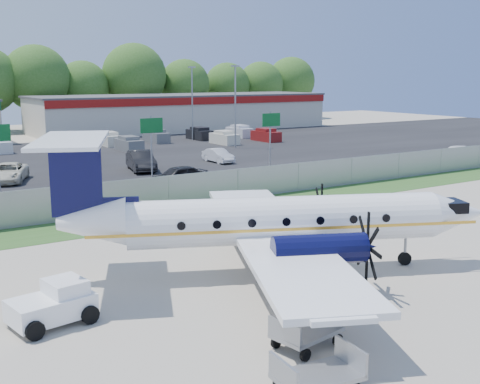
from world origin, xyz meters
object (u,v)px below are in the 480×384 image
pushback_tug (55,304)px  baggage_cart_far (307,331)px  baggage_cart_near (318,375)px  aircraft (275,220)px

pushback_tug → baggage_cart_far: bearing=-45.1°
baggage_cart_near → baggage_cart_far: baggage_cart_near is taller
pushback_tug → baggage_cart_near: bearing=-61.9°
aircraft → pushback_tug: size_ratio=6.48×
baggage_cart_far → pushback_tug: bearing=134.9°
aircraft → baggage_cart_near: (-4.80, -8.46, -1.65)m
aircraft → pushback_tug: 9.24m
aircraft → baggage_cart_near: aircraft is taller
baggage_cart_near → pushback_tug: bearing=118.1°
baggage_cart_near → baggage_cart_far: (1.49, 2.26, -0.02)m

